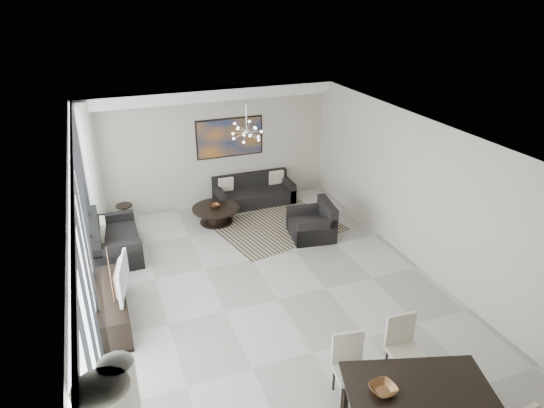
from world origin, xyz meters
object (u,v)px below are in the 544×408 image
sofa_main (254,194)px  television (117,278)px  coffee_table (216,214)px  tv_console (111,307)px  dining_table (416,389)px

sofa_main → television: bearing=-134.0°
coffee_table → sofa_main: sofa_main is taller
sofa_main → television: size_ratio=2.06×
sofa_main → television: (-3.55, -3.68, 0.59)m
sofa_main → tv_console: size_ratio=1.11×
television → dining_table: television is taller
television → tv_console: bearing=86.5°
sofa_main → tv_console: 5.20m
sofa_main → tv_console: bearing=-135.6°
dining_table → coffee_table: bearing=97.0°
coffee_table → television: bearing=-128.9°
coffee_table → tv_console: size_ratio=0.61×
dining_table → sofa_main: bearing=86.9°
coffee_table → tv_console: (-2.54, -2.91, 0.06)m
sofa_main → dining_table: size_ratio=1.03×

